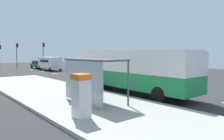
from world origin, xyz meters
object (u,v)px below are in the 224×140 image
at_px(ticket_machine, 81,96).
at_px(recycling_bin_orange, 81,82).
at_px(recycling_bin_blue, 91,84).
at_px(recycling_bin_red, 86,83).
at_px(sedan_near, 38,64).
at_px(traffic_light_median, 17,51).
at_px(traffic_light_far_side, 0,52).
at_px(bus_shelter, 90,69).
at_px(traffic_light_near_side, 44,51).
at_px(white_van, 50,63).
at_px(bus, 130,68).

bearing_deg(ticket_machine, recycling_bin_orange, 58.73).
relative_size(recycling_bin_blue, recycling_bin_red, 1.00).
bearing_deg(sedan_near, traffic_light_median, 105.63).
bearing_deg(traffic_light_median, recycling_bin_red, -97.71).
height_order(ticket_machine, recycling_bin_red, ticket_machine).
distance_m(traffic_light_far_side, bus_shelter, 37.26).
height_order(recycling_bin_blue, traffic_light_median, traffic_light_median).
bearing_deg(ticket_machine, recycling_bin_red, 55.93).
bearing_deg(ticket_machine, sedan_near, 72.23).
xyz_separation_m(ticket_machine, recycling_bin_red, (4.18, 6.18, -0.52)).
distance_m(recycling_bin_orange, traffic_light_near_side, 33.23).
bearing_deg(white_van, recycling_bin_blue, -106.06).
relative_size(bus, traffic_light_median, 2.17).
xyz_separation_m(white_van, recycling_bin_orange, (-6.40, -20.84, -0.69)).
xyz_separation_m(ticket_machine, recycling_bin_orange, (4.18, 6.88, -0.52)).
bearing_deg(recycling_bin_blue, recycling_bin_orange, 90.00).
relative_size(sedan_near, bus_shelter, 1.11).
bearing_deg(traffic_light_far_side, recycling_bin_blue, -91.87).
xyz_separation_m(sedan_near, traffic_light_median, (-1.90, 6.80, 2.58)).
xyz_separation_m(ticket_machine, traffic_light_far_side, (5.28, 39.33, 1.97)).
distance_m(recycling_bin_blue, traffic_light_median, 35.06).
bearing_deg(recycling_bin_red, white_van, 73.45).
xyz_separation_m(recycling_bin_orange, traffic_light_far_side, (1.10, 32.46, 2.48)).
bearing_deg(traffic_light_near_side, bus_shelter, -108.16).
distance_m(recycling_bin_red, traffic_light_far_side, 33.27).
bearing_deg(traffic_light_far_side, recycling_bin_orange, -91.95).
xyz_separation_m(bus, bus_shelter, (-4.70, -1.67, 0.25)).
relative_size(white_van, traffic_light_median, 1.04).
bearing_deg(traffic_light_median, bus, -93.33).
relative_size(bus, recycling_bin_blue, 11.59).
xyz_separation_m(sedan_near, ticket_machine, (-10.68, -33.33, 0.38)).
bearing_deg(ticket_machine, recycling_bin_blue, 52.67).
xyz_separation_m(recycling_bin_blue, traffic_light_far_side, (1.10, 33.86, 2.48)).
xyz_separation_m(traffic_light_far_side, bus_shelter, (-3.32, -37.10, -1.04)).
height_order(sedan_near, bus_shelter, bus_shelter).
relative_size(sedan_near, recycling_bin_orange, 4.68).
bearing_deg(ticket_machine, bus_shelter, 48.64).
relative_size(bus, traffic_light_far_side, 2.34).
distance_m(bus, sedan_near, 29.72).
bearing_deg(recycling_bin_red, traffic_light_far_side, 88.09).
relative_size(ticket_machine, traffic_light_far_side, 0.41).
relative_size(recycling_bin_orange, bus_shelter, 0.24).
relative_size(traffic_light_near_side, traffic_light_median, 1.04).
distance_m(white_van, ticket_machine, 29.67).
xyz_separation_m(bus, recycling_bin_red, (-2.49, 2.28, -1.19)).
bearing_deg(ticket_machine, traffic_light_far_side, 82.35).
distance_m(bus, traffic_light_far_side, 35.48).
bearing_deg(white_van, traffic_light_far_side, 114.51).
height_order(bus, traffic_light_near_side, traffic_light_near_side).
bearing_deg(bus_shelter, white_van, 71.33).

